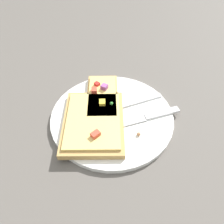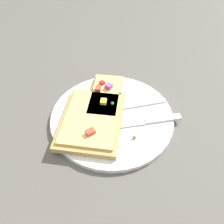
% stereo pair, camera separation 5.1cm
% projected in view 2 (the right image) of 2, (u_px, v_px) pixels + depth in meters
% --- Properties ---
extents(ground_plane, '(4.00, 4.00, 0.00)m').
position_uv_depth(ground_plane, '(112.00, 118.00, 0.53)').
color(ground_plane, '#56514C').
extents(plate, '(0.29, 0.29, 0.01)m').
position_uv_depth(plate, '(112.00, 117.00, 0.52)').
color(plate, white).
rests_on(plate, ground).
extents(fork, '(0.18, 0.12, 0.01)m').
position_uv_depth(fork, '(121.00, 107.00, 0.53)').
color(fork, silver).
rests_on(fork, plate).
extents(knife, '(0.20, 0.14, 0.01)m').
position_uv_depth(knife, '(141.00, 122.00, 0.50)').
color(knife, silver).
rests_on(knife, plate).
extents(pizza_slice_main, '(0.23, 0.22, 0.03)m').
position_uv_depth(pizza_slice_main, '(92.00, 119.00, 0.49)').
color(pizza_slice_main, tan).
rests_on(pizza_slice_main, plate).
extents(pizza_slice_corner, '(0.17, 0.16, 0.03)m').
position_uv_depth(pizza_slice_corner, '(105.00, 96.00, 0.55)').
color(pizza_slice_corner, tan).
rests_on(pizza_slice_corner, plate).
extents(crumb_scatter, '(0.11, 0.16, 0.01)m').
position_uv_depth(crumb_scatter, '(99.00, 116.00, 0.51)').
color(crumb_scatter, tan).
rests_on(crumb_scatter, plate).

